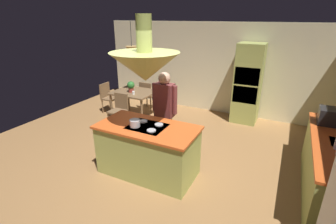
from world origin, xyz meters
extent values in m
plane|color=#9E7042|center=(0.00, 0.00, 0.00)|extent=(8.16, 8.16, 0.00)
cube|color=beige|center=(0.00, 3.45, 1.27)|extent=(6.80, 0.10, 2.55)
cube|color=#A8B259|center=(0.00, -0.20, 0.44)|extent=(1.70, 0.84, 0.89)
cube|color=#E05B23|center=(0.00, -0.20, 0.91)|extent=(1.76, 0.90, 0.04)
cube|color=black|center=(0.00, -0.20, 0.92)|extent=(0.64, 0.52, 0.01)
cylinder|color=#B2B2B7|center=(-0.16, -0.33, 0.94)|extent=(0.15, 0.15, 0.02)
cylinder|color=#B2B2B7|center=(0.16, -0.33, 0.94)|extent=(0.15, 0.15, 0.02)
cylinder|color=#B2B2B7|center=(-0.16, -0.07, 0.94)|extent=(0.15, 0.15, 0.02)
cylinder|color=#B2B2B7|center=(0.16, -0.07, 0.94)|extent=(0.15, 0.15, 0.02)
cube|color=#A8B259|center=(2.84, 0.60, 0.44)|extent=(0.62, 2.40, 0.89)
cube|color=#E05B23|center=(2.84, 0.60, 0.91)|extent=(0.66, 2.44, 0.04)
cube|color=#A8B259|center=(1.10, 3.05, 1.04)|extent=(0.66, 0.62, 2.07)
cube|color=black|center=(1.10, 2.76, 1.30)|extent=(0.60, 0.04, 0.44)
cube|color=black|center=(1.10, 2.76, 0.82)|extent=(0.60, 0.04, 0.44)
cube|color=brown|center=(-1.70, 1.90, 0.74)|extent=(1.10, 0.92, 0.04)
cylinder|color=brown|center=(-2.19, 1.50, 0.36)|extent=(0.06, 0.06, 0.72)
cylinder|color=brown|center=(-1.21, 1.50, 0.36)|extent=(0.06, 0.06, 0.72)
cylinder|color=brown|center=(-2.19, 2.30, 0.36)|extent=(0.06, 0.06, 0.72)
cylinder|color=brown|center=(-1.21, 2.30, 0.36)|extent=(0.06, 0.06, 0.72)
cylinder|color=tan|center=(-0.13, 0.52, 0.43)|extent=(0.14, 0.14, 0.85)
cylinder|color=tan|center=(0.05, 0.52, 0.43)|extent=(0.14, 0.14, 0.85)
cube|color=brown|center=(-0.04, 0.52, 1.18)|extent=(0.36, 0.22, 0.66)
cylinder|color=brown|center=(-0.26, 0.52, 1.21)|extent=(0.09, 0.09, 0.56)
cylinder|color=brown|center=(0.18, 0.52, 1.21)|extent=(0.09, 0.09, 0.56)
sphere|color=tan|center=(-0.04, 0.52, 1.61)|extent=(0.23, 0.23, 0.23)
cone|color=#A8B259|center=(0.00, -0.20, 1.95)|extent=(1.10, 1.10, 0.45)
cylinder|color=#A8B259|center=(0.00, -0.20, 2.45)|extent=(0.24, 0.24, 0.55)
cone|color=#E0B266|center=(-1.70, 1.90, 1.86)|extent=(0.32, 0.32, 0.22)
cylinder|color=black|center=(-1.70, 1.90, 2.27)|extent=(0.01, 0.01, 0.60)
cube|color=brown|center=(-1.70, 1.14, 0.44)|extent=(0.40, 0.40, 0.04)
cube|color=brown|center=(-1.70, 1.32, 0.66)|extent=(0.40, 0.04, 0.42)
cylinder|color=brown|center=(-1.87, 0.97, 0.21)|extent=(0.04, 0.04, 0.43)
cylinder|color=brown|center=(-1.53, 0.97, 0.21)|extent=(0.04, 0.04, 0.43)
cylinder|color=brown|center=(-1.87, 1.31, 0.21)|extent=(0.04, 0.04, 0.43)
cylinder|color=brown|center=(-1.53, 1.31, 0.21)|extent=(0.04, 0.04, 0.43)
cube|color=brown|center=(-1.70, 2.66, 0.44)|extent=(0.40, 0.40, 0.04)
cube|color=brown|center=(-1.70, 2.48, 0.66)|extent=(0.40, 0.04, 0.42)
cylinder|color=brown|center=(-1.53, 2.83, 0.21)|extent=(0.04, 0.04, 0.43)
cylinder|color=brown|center=(-1.87, 2.83, 0.21)|extent=(0.04, 0.04, 0.43)
cylinder|color=brown|center=(-1.53, 2.49, 0.21)|extent=(0.04, 0.04, 0.43)
cylinder|color=brown|center=(-1.87, 2.49, 0.21)|extent=(0.04, 0.04, 0.43)
cube|color=brown|center=(-2.55, 1.90, 0.44)|extent=(0.40, 0.40, 0.04)
cube|color=brown|center=(-2.73, 1.90, 0.66)|extent=(0.04, 0.40, 0.42)
cylinder|color=brown|center=(-2.38, 1.73, 0.21)|extent=(0.04, 0.04, 0.43)
cylinder|color=brown|center=(-2.38, 2.07, 0.21)|extent=(0.04, 0.04, 0.43)
cylinder|color=brown|center=(-2.72, 1.73, 0.21)|extent=(0.04, 0.04, 0.43)
cylinder|color=brown|center=(-2.72, 2.07, 0.21)|extent=(0.04, 0.04, 0.43)
cylinder|color=#99382D|center=(-1.73, 1.82, 0.82)|extent=(0.14, 0.14, 0.12)
sphere|color=#2D722D|center=(-1.73, 1.82, 0.96)|extent=(0.20, 0.20, 0.20)
cylinder|color=white|center=(-1.56, 1.67, 0.81)|extent=(0.07, 0.07, 0.09)
cube|color=#232326|center=(2.84, 1.32, 1.07)|extent=(0.46, 0.36, 0.28)
cylinder|color=#B2B2B7|center=(-0.16, -0.33, 1.01)|extent=(0.18, 0.18, 0.12)
camera|label=1|loc=(2.05, -3.48, 2.70)|focal=26.37mm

